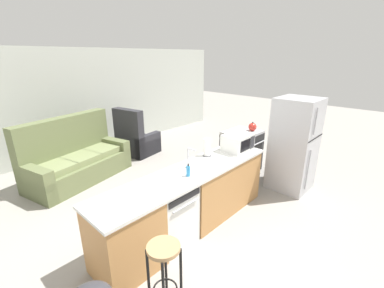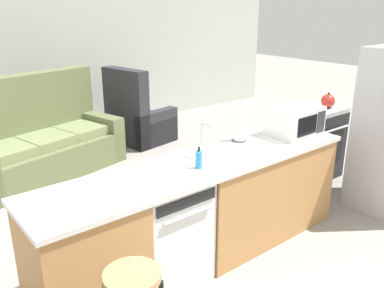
% 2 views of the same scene
% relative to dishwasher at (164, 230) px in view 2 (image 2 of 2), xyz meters
% --- Properties ---
extents(ground_plane, '(24.00, 24.00, 0.00)m').
position_rel_dishwasher_xyz_m(ground_plane, '(0.25, 0.00, -0.42)').
color(ground_plane, gray).
extents(wall_back, '(10.00, 0.06, 2.60)m').
position_rel_dishwasher_xyz_m(wall_back, '(0.55, 4.20, 0.88)').
color(wall_back, beige).
rests_on(wall_back, ground_plane).
extents(kitchen_counter, '(2.94, 0.66, 0.90)m').
position_rel_dishwasher_xyz_m(kitchen_counter, '(0.49, 0.00, -0.00)').
color(kitchen_counter, '#B77F47').
rests_on(kitchen_counter, ground_plane).
extents(dishwasher, '(0.58, 0.61, 0.84)m').
position_rel_dishwasher_xyz_m(dishwasher, '(0.00, 0.00, 0.00)').
color(dishwasher, white).
rests_on(dishwasher, ground_plane).
extents(stove_range, '(0.76, 0.68, 0.90)m').
position_rel_dishwasher_xyz_m(stove_range, '(2.60, 0.55, 0.03)').
color(stove_range, black).
rests_on(stove_range, ground_plane).
extents(microwave, '(0.50, 0.37, 0.28)m').
position_rel_dishwasher_xyz_m(microwave, '(1.56, -0.00, 0.62)').
color(microwave, white).
rests_on(microwave, kitchen_counter).
extents(sink_faucet, '(0.07, 0.17, 0.30)m').
position_rel_dishwasher_xyz_m(sink_faucet, '(0.48, 0.10, 0.61)').
color(sink_faucet, silver).
rests_on(sink_faucet, kitchen_counter).
extents(paper_towel_roll, '(0.14, 0.14, 0.28)m').
position_rel_dishwasher_xyz_m(paper_towel_roll, '(1.01, 0.20, 0.62)').
color(paper_towel_roll, '#4C4C51').
rests_on(paper_towel_roll, kitchen_counter).
extents(soap_bottle, '(0.06, 0.06, 0.18)m').
position_rel_dishwasher_xyz_m(soap_bottle, '(0.29, -0.08, 0.55)').
color(soap_bottle, '#338CCC').
rests_on(soap_bottle, kitchen_counter).
extents(kettle, '(0.21, 0.17, 0.19)m').
position_rel_dishwasher_xyz_m(kettle, '(2.77, 0.42, 0.56)').
color(kettle, red).
rests_on(kettle, stove_range).
extents(couch, '(2.16, 1.34, 1.27)m').
position_rel_dishwasher_xyz_m(couch, '(-0.03, 2.81, -0.03)').
color(couch, '#667047').
rests_on(couch, ground_plane).
extents(armchair, '(0.94, 0.98, 1.20)m').
position_rel_dishwasher_xyz_m(armchair, '(1.62, 3.07, -0.07)').
color(armchair, '#2D2D33').
rests_on(armchair, ground_plane).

